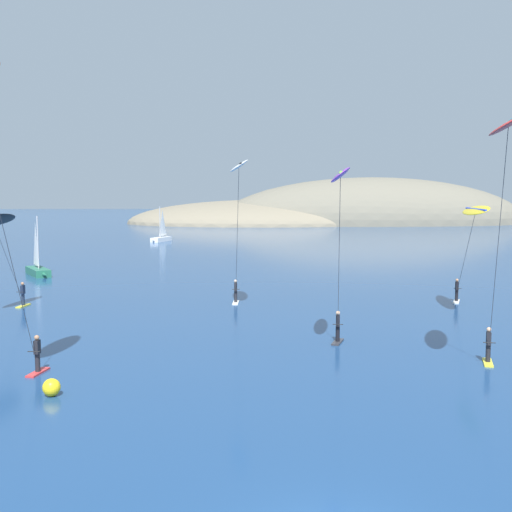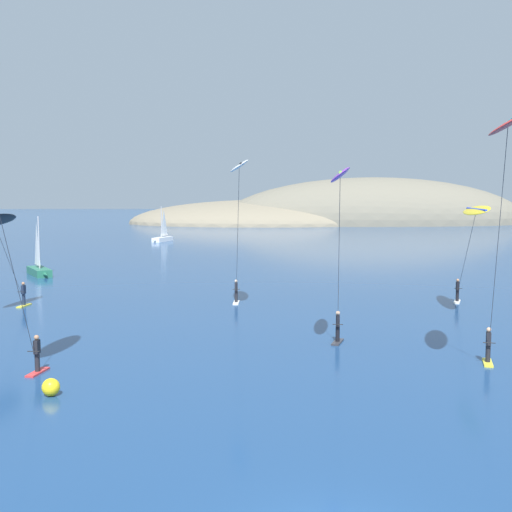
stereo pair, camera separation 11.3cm
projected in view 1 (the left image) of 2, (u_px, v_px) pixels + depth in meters
The scene contains 8 objects.
headland_island at pixel (329, 224), 164.69m from camera, with size 102.30×43.79×23.56m.
sailboat_near at pixel (39, 269), 61.37m from camera, with size 3.69×5.67×5.70m.
sailboat_far at pixel (160, 238), 104.04m from camera, with size 3.18×5.83×5.70m.
kitesurfer_white at pixel (239, 180), 41.25m from camera, with size 1.41×7.56×10.07m.
kitesurfer_yellow at pixel (474, 217), 40.92m from camera, with size 2.58×9.31×7.19m.
kitesurfer_purple at pixel (340, 194), 30.64m from camera, with size 1.80×5.96×9.19m.
kitesurfer_red at pixel (507, 146), 25.60m from camera, with size 2.82×6.83×11.07m.
marker_buoy at pixel (51, 387), 25.03m from camera, with size 0.70×0.70×0.70m, color yellow.
Camera 1 is at (-2.46, -13.58, 7.93)m, focal length 45.00 mm.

